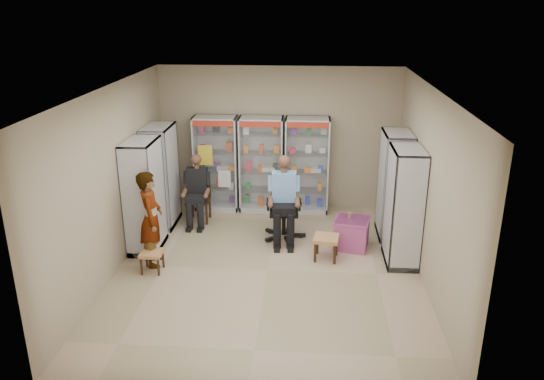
# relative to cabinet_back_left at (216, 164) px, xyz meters

# --- Properties ---
(floor) EXTENTS (6.00, 6.00, 0.00)m
(floor) POSITION_rel_cabinet_back_left_xyz_m (1.30, -2.73, -1.00)
(floor) COLOR tan
(floor) RESTS_ON ground
(room_shell) EXTENTS (5.02, 6.02, 3.01)m
(room_shell) POSITION_rel_cabinet_back_left_xyz_m (1.30, -2.73, 0.97)
(room_shell) COLOR tan
(room_shell) RESTS_ON ground
(cabinet_back_left) EXTENTS (0.90, 0.50, 2.00)m
(cabinet_back_left) POSITION_rel_cabinet_back_left_xyz_m (0.00, 0.00, 0.00)
(cabinet_back_left) COLOR #B6B9BE
(cabinet_back_left) RESTS_ON floor
(cabinet_back_mid) EXTENTS (0.90, 0.50, 2.00)m
(cabinet_back_mid) POSITION_rel_cabinet_back_left_xyz_m (0.95, 0.00, 0.00)
(cabinet_back_mid) COLOR #A3A4AA
(cabinet_back_mid) RESTS_ON floor
(cabinet_back_right) EXTENTS (0.90, 0.50, 2.00)m
(cabinet_back_right) POSITION_rel_cabinet_back_left_xyz_m (1.90, 0.00, 0.00)
(cabinet_back_right) COLOR silver
(cabinet_back_right) RESTS_ON floor
(cabinet_right_far) EXTENTS (0.90, 0.50, 2.00)m
(cabinet_right_far) POSITION_rel_cabinet_back_left_xyz_m (3.53, -1.13, 0.00)
(cabinet_right_far) COLOR silver
(cabinet_right_far) RESTS_ON floor
(cabinet_right_near) EXTENTS (0.90, 0.50, 2.00)m
(cabinet_right_near) POSITION_rel_cabinet_back_left_xyz_m (3.53, -2.23, 0.00)
(cabinet_right_near) COLOR #B5B7BD
(cabinet_right_near) RESTS_ON floor
(cabinet_left_far) EXTENTS (0.90, 0.50, 2.00)m
(cabinet_left_far) POSITION_rel_cabinet_back_left_xyz_m (-0.93, -0.93, 0.00)
(cabinet_left_far) COLOR silver
(cabinet_left_far) RESTS_ON floor
(cabinet_left_near) EXTENTS (0.90, 0.50, 2.00)m
(cabinet_left_near) POSITION_rel_cabinet_back_left_xyz_m (-0.93, -2.03, 0.00)
(cabinet_left_near) COLOR #A0A3A7
(cabinet_left_near) RESTS_ON floor
(wooden_chair) EXTENTS (0.42, 0.42, 0.94)m
(wooden_chair) POSITION_rel_cabinet_back_left_xyz_m (-0.25, -0.73, -0.53)
(wooden_chair) COLOR black
(wooden_chair) RESTS_ON floor
(seated_customer) EXTENTS (0.44, 0.60, 1.34)m
(seated_customer) POSITION_rel_cabinet_back_left_xyz_m (-0.25, -0.78, -0.33)
(seated_customer) COLOR black
(seated_customer) RESTS_ON floor
(office_chair) EXTENTS (0.69, 0.69, 1.20)m
(office_chair) POSITION_rel_cabinet_back_left_xyz_m (1.50, -1.42, -0.40)
(office_chair) COLOR black
(office_chair) RESTS_ON floor
(seated_shopkeeper) EXTENTS (0.54, 0.73, 1.53)m
(seated_shopkeeper) POSITION_rel_cabinet_back_left_xyz_m (1.50, -1.47, -0.23)
(seated_shopkeeper) COLOR #6CB0D5
(seated_shopkeeper) RESTS_ON floor
(pink_trunk) EXTENTS (0.68, 0.66, 0.55)m
(pink_trunk) POSITION_rel_cabinet_back_left_xyz_m (2.74, -1.75, -0.72)
(pink_trunk) COLOR #C14D9A
(pink_trunk) RESTS_ON floor
(tea_glass) EXTENTS (0.07, 0.07, 0.10)m
(tea_glass) POSITION_rel_cabinet_back_left_xyz_m (2.69, -1.70, -0.40)
(tea_glass) COLOR #632F08
(tea_glass) RESTS_ON pink_trunk
(woven_stool_a) EXTENTS (0.47, 0.47, 0.42)m
(woven_stool_a) POSITION_rel_cabinet_back_left_xyz_m (2.27, -2.24, -0.79)
(woven_stool_a) COLOR tan
(woven_stool_a) RESTS_ON floor
(woven_stool_b) EXTENTS (0.36, 0.36, 0.35)m
(woven_stool_b) POSITION_rel_cabinet_back_left_xyz_m (-0.60, -2.89, -0.82)
(woven_stool_b) COLOR #9F8043
(woven_stool_b) RESTS_ON floor
(standing_man) EXTENTS (0.52, 0.67, 1.64)m
(standing_man) POSITION_rel_cabinet_back_left_xyz_m (-0.65, -2.62, -0.18)
(standing_man) COLOR gray
(standing_man) RESTS_ON floor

